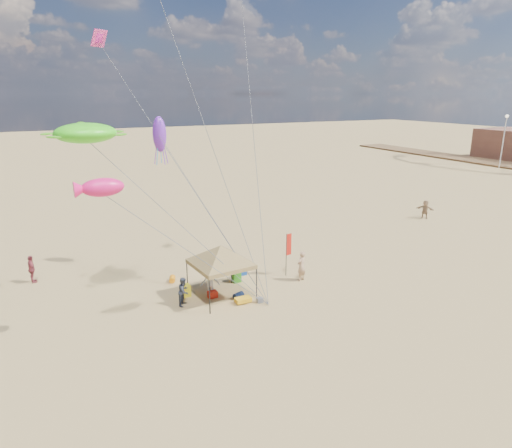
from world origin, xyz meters
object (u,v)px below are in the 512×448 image
(cooler_red, at_px, (213,294))
(person_far_c, at_px, (425,209))
(cooler_blue, at_px, (242,272))
(person_near_c, at_px, (210,281))
(chair_green, at_px, (236,276))
(person_near_b, at_px, (184,291))
(beach_cart, at_px, (243,300))
(lamp_north, at_px, (504,133))
(feather_flag, at_px, (288,247))
(person_far_a, at_px, (32,269))
(canopy_tent, at_px, (220,248))
(chair_yellow, at_px, (186,290))
(person_near_a, at_px, (301,266))

(cooler_red, bearing_deg, person_far_c, 15.87)
(cooler_blue, bearing_deg, person_near_c, -147.31)
(chair_green, height_order, person_near_c, person_near_c)
(cooler_blue, xyz_separation_m, person_near_b, (-4.69, -2.41, 0.62))
(beach_cart, distance_m, person_near_c, 2.31)
(chair_green, relative_size, lamp_north, 0.08)
(person_far_c, bearing_deg, feather_flag, -103.80)
(person_far_a, bearing_deg, cooler_blue, -118.26)
(feather_flag, bearing_deg, canopy_tent, -167.56)
(person_near_b, distance_m, person_far_c, 26.82)
(canopy_tent, relative_size, beach_cart, 6.55)
(feather_flag, height_order, cooler_blue, feather_flag)
(person_far_a, relative_size, person_far_c, 1.01)
(cooler_blue, height_order, chair_green, chair_green)
(canopy_tent, height_order, chair_yellow, canopy_tent)
(feather_flag, xyz_separation_m, person_near_c, (-5.58, -0.54, -1.03))
(chair_green, bearing_deg, person_near_b, -157.70)
(feather_flag, bearing_deg, person_far_c, 17.75)
(canopy_tent, relative_size, lamp_north, 0.71)
(beach_cart, height_order, lamp_north, lamp_north)
(cooler_red, height_order, person_far_a, person_far_a)
(chair_green, bearing_deg, chair_yellow, -170.74)
(chair_yellow, xyz_separation_m, person_near_b, (-0.43, -1.04, 0.46))
(chair_yellow, bearing_deg, person_near_a, -8.92)
(chair_green, bearing_deg, person_near_a, -24.55)
(person_near_b, bearing_deg, person_near_c, -31.66)
(person_near_c, bearing_deg, beach_cart, 143.92)
(cooler_blue, xyz_separation_m, person_far_c, (21.20, 4.60, 0.69))
(cooler_red, bearing_deg, chair_green, 33.94)
(beach_cart, bearing_deg, chair_yellow, 138.01)
(canopy_tent, xyz_separation_m, cooler_blue, (2.47, 2.47, -2.85))
(chair_yellow, bearing_deg, canopy_tent, -31.46)
(chair_green, relative_size, person_near_c, 0.40)
(person_near_b, xyz_separation_m, lamp_north, (59.63, 23.30, 4.71))
(cooler_red, xyz_separation_m, person_far_c, (24.14, 6.86, 0.69))
(chair_yellow, bearing_deg, person_far_c, 13.21)
(person_near_a, distance_m, lamp_north, 57.22)
(chair_yellow, bearing_deg, chair_green, 9.26)
(cooler_red, relative_size, person_far_c, 0.31)
(chair_green, height_order, person_far_a, person_far_a)
(cooler_red, height_order, lamp_north, lamp_north)
(person_near_c, relative_size, person_far_c, 1.00)
(beach_cart, relative_size, person_far_c, 0.51)
(chair_green, distance_m, beach_cart, 3.03)
(chair_green, xyz_separation_m, beach_cart, (-0.89, -2.89, -0.15))
(beach_cart, bearing_deg, feather_flag, 28.61)
(canopy_tent, distance_m, cooler_red, 2.90)
(person_near_c, relative_size, person_far_a, 0.99)
(beach_cart, xyz_separation_m, lamp_north, (56.62, 24.59, 5.32))
(beach_cart, relative_size, person_near_a, 0.47)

